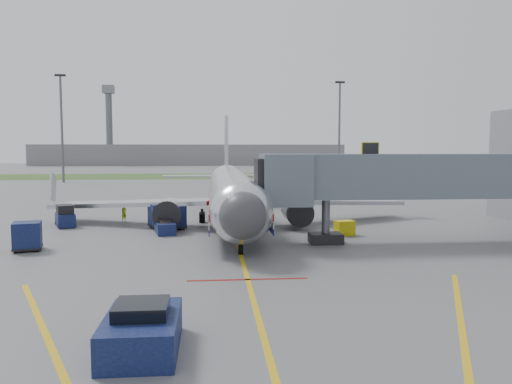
{
  "coord_description": "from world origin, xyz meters",
  "views": [
    {
      "loc": [
        -1.74,
        -28.14,
        6.48
      ],
      "look_at": [
        1.59,
        9.15,
        3.2
      ],
      "focal_mm": 35.0,
      "sensor_mm": 36.0,
      "label": 1
    }
  ],
  "objects": [
    {
      "name": "ground",
      "position": [
        0.0,
        0.0,
        0.0
      ],
      "size": [
        400.0,
        400.0,
        0.0
      ],
      "primitive_type": "plane",
      "color": "#565659",
      "rests_on": "ground"
    },
    {
      "name": "grass_strip",
      "position": [
        0.0,
        90.0,
        0.01
      ],
      "size": [
        300.0,
        25.0,
        0.01
      ],
      "primitive_type": "cube",
      "color": "#2D4C1E",
      "rests_on": "ground"
    },
    {
      "name": "apron_markings",
      "position": [
        0.0,
        -7.4,
        0.0
      ],
      "size": [
        21.52,
        50.0,
        0.01
      ],
      "color": "gold",
      "rests_on": "ground"
    },
    {
      "name": "airliner",
      "position": [
        0.0,
        15.25,
        2.65
      ],
      "size": [
        32.1,
        35.67,
        10.25
      ],
      "color": "silver",
      "rests_on": "ground"
    },
    {
      "name": "jet_bridge",
      "position": [
        12.86,
        5.0,
        4.47
      ],
      "size": [
        25.3,
        4.0,
        6.9
      ],
      "color": "slate",
      "rests_on": "ground"
    },
    {
      "name": "light_mast_left",
      "position": [
        -30.0,
        70.0,
        10.78
      ],
      "size": [
        2.0,
        0.44,
        20.4
      ],
      "color": "#595B60",
      "rests_on": "ground"
    },
    {
      "name": "light_mast_right",
      "position": [
        25.0,
        75.0,
        10.78
      ],
      "size": [
        2.0,
        0.44,
        20.4
      ],
      "color": "#595B60",
      "rests_on": "ground"
    },
    {
      "name": "distant_terminal",
      "position": [
        -10.0,
        170.0,
        4.0
      ],
      "size": [
        120.0,
        14.0,
        8.0
      ],
      "primitive_type": "cube",
      "color": "slate",
      "rests_on": "ground"
    },
    {
      "name": "control_tower",
      "position": [
        -40.0,
        165.0,
        17.33
      ],
      "size": [
        4.0,
        4.0,
        30.0
      ],
      "color": "#595B60",
      "rests_on": "ground"
    },
    {
      "name": "pushback_tug",
      "position": [
        -4.0,
        -12.36,
        0.66
      ],
      "size": [
        2.32,
        3.8,
        1.58
      ],
      "color": "#0E0E3D",
      "rests_on": "ground"
    },
    {
      "name": "baggage_tug",
      "position": [
        -13.89,
        14.14,
        0.8
      ],
      "size": [
        2.24,
        2.91,
        1.81
      ],
      "color": "#0E0E3D",
      "rests_on": "ground"
    },
    {
      "name": "baggage_cart_a",
      "position": [
        -4.85,
        12.0,
        0.97
      ],
      "size": [
        2.3,
        2.3,
        1.91
      ],
      "color": "#0E0E3D",
      "rests_on": "ground"
    },
    {
      "name": "baggage_cart_b",
      "position": [
        -13.43,
        4.28,
        0.93
      ],
      "size": [
        2.04,
        2.04,
        1.83
      ],
      "color": "#0E0E3D",
      "rests_on": "ground"
    },
    {
      "name": "baggage_cart_c",
      "position": [
        -5.91,
        12.87,
        0.99
      ],
      "size": [
        2.34,
        2.34,
        1.95
      ],
      "color": "#0E0E3D",
      "rests_on": "ground"
    },
    {
      "name": "belt_loader",
      "position": [
        -5.39,
        10.36,
        0.5
      ],
      "size": [
        2.02,
        4.28,
        2.02
      ],
      "color": "#0E0E3D",
      "rests_on": "ground"
    },
    {
      "name": "ground_power_cart",
      "position": [
        8.14,
        8.0,
        0.54
      ],
      "size": [
        1.55,
        1.21,
        1.1
      ],
      "color": "yellow",
      "rests_on": "ground"
    },
    {
      "name": "ramp_worker",
      "position": [
        -9.5,
        16.51,
        0.78
      ],
      "size": [
        0.65,
        0.68,
        1.57
      ],
      "primitive_type": "imported",
      "rotation": [
        0.0,
        0.0,
        0.88
      ],
      "color": "#C7EB1B",
      "rests_on": "ground"
    }
  ]
}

